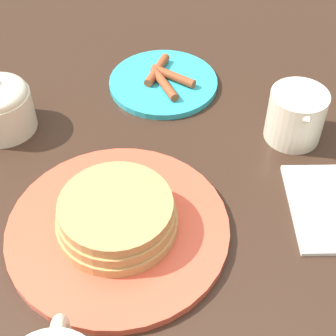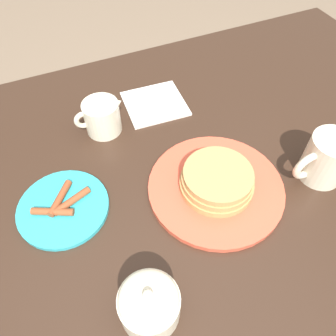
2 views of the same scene
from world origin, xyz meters
TOP-DOWN VIEW (x-y plane):
  - dining_table at (0.00, 0.00)m, footprint 1.37×1.09m
  - pancake_plate at (0.01, -0.01)m, footprint 0.27×0.27m
  - side_plate_bacon at (0.30, -0.09)m, footprint 0.18×0.18m
  - creamer_pitcher at (0.17, -0.27)m, footprint 0.12×0.08m

SIDE VIEW (x-z plane):
  - dining_table at x=0.00m, z-range 0.28..1.06m
  - side_plate_bacon at x=0.30m, z-range 0.77..0.80m
  - pancake_plate at x=0.01m, z-range 0.77..0.83m
  - creamer_pitcher at x=0.17m, z-range 0.78..0.86m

